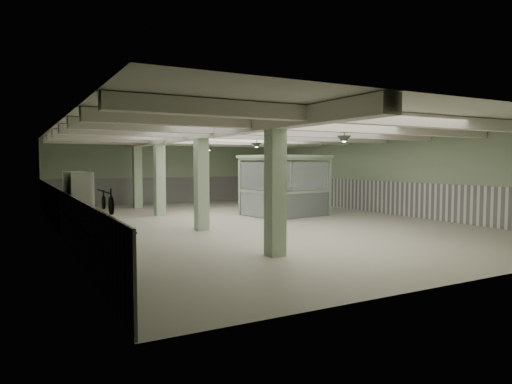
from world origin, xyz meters
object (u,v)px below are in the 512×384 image
guard_booth (285,175)px  prep_counter (93,237)px  filing_cabinet (310,200)px  walkin_cooler (78,209)px

guard_booth → prep_counter: bearing=-159.0°
guard_booth → filing_cabinet: 2.15m
prep_counter → guard_booth: bearing=29.7°
prep_counter → guard_booth: guard_booth is taller
walkin_cooler → guard_booth: guard_booth is taller
prep_counter → walkin_cooler: 2.08m
prep_counter → filing_cabinet: filing_cabinet is taller
walkin_cooler → guard_booth: 9.63m
prep_counter → walkin_cooler: walkin_cooler is taller
prep_counter → filing_cabinet: (10.69, 5.58, 0.10)m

